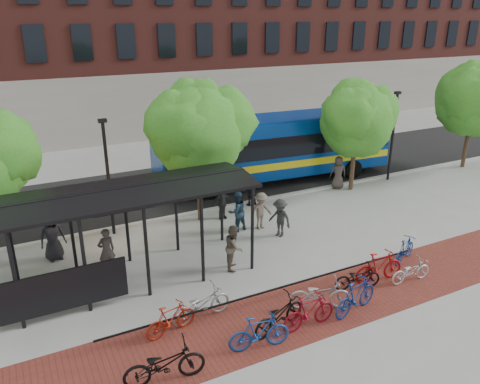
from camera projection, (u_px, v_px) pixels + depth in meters
name	position (u px, v px, depth m)	size (l,w,h in m)	color
ground	(292.00, 234.00, 20.66)	(160.00, 160.00, 0.00)	#9E9E99
asphalt_street	(217.00, 180.00, 27.33)	(160.00, 8.00, 0.01)	black
curb	(249.00, 202.00, 23.98)	(160.00, 0.25, 0.12)	#B7B7B2
brick_strip	(323.00, 304.00, 15.65)	(24.00, 3.00, 0.01)	maroon
bike_rack_rail	(276.00, 300.00, 15.85)	(12.00, 0.05, 0.95)	black
building_brick	(234.00, 4.00, 43.02)	(55.00, 14.00, 20.00)	maroon
bus_shelter	(100.00, 207.00, 15.76)	(10.60, 3.07, 3.60)	black
tree_b	(199.00, 126.00, 20.64)	(5.15, 4.20, 6.47)	#382619
tree_c	(358.00, 116.00, 24.59)	(4.66, 3.80, 5.92)	#382619
tree_d	(475.00, 96.00, 28.26)	(5.39, 4.40, 6.55)	#382619
lamp_post_left	(108.00, 175.00, 19.73)	(0.35, 0.20, 5.12)	black
lamp_post_right	(393.00, 134.00, 26.50)	(0.35, 0.20, 5.12)	black
bus	(275.00, 144.00, 26.68)	(13.96, 4.09, 3.72)	navy
bike_0	(164.00, 364.00, 12.15)	(0.76, 2.17, 1.14)	black
bike_1	(171.00, 319.00, 14.03)	(0.48, 1.70, 1.02)	maroon
bike_2	(201.00, 304.00, 14.71)	(0.71, 2.04, 1.07)	gray
bike_3	(259.00, 332.00, 13.37)	(0.52, 1.84, 1.11)	navy
bike_4	(279.00, 315.00, 14.20)	(0.71, 2.03, 1.07)	black
bike_5	(309.00, 312.00, 14.29)	(0.53, 1.86, 1.12)	maroon
bike_6	(320.00, 294.00, 15.26)	(0.70, 2.02, 1.06)	#A6A5A8
bike_7	(356.00, 296.00, 15.02)	(0.56, 1.98, 1.19)	navy
bike_8	(358.00, 277.00, 16.39)	(0.59, 1.70, 0.89)	black
bike_9	(379.00, 267.00, 16.78)	(0.55, 1.96, 1.18)	maroon
bike_10	(411.00, 271.00, 16.82)	(0.58, 1.67, 0.88)	#B8B9BB
bike_11	(405.00, 250.00, 18.21)	(0.46, 1.64, 0.99)	navy
pedestrian_0	(52.00, 236.00, 18.19)	(0.96, 0.63, 1.97)	black
pedestrian_1	(106.00, 250.00, 17.32)	(0.64, 0.42, 1.77)	#423834
pedestrian_2	(237.00, 211.00, 20.65)	(0.90, 0.70, 1.85)	#1E3447
pedestrian_3	(261.00, 211.00, 20.88)	(1.11, 0.64, 1.72)	brown
pedestrian_4	(222.00, 203.00, 21.95)	(0.90, 0.38, 1.54)	#262626
pedestrian_5	(252.00, 190.00, 23.57)	(1.42, 0.45, 1.53)	black
pedestrian_6	(338.00, 172.00, 25.82)	(0.89, 0.58, 1.82)	#3F3732
pedestrian_8	(234.00, 247.00, 17.58)	(0.86, 0.67, 1.77)	brown
pedestrian_9	(280.00, 218.00, 20.16)	(1.11, 0.64, 1.71)	#262626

